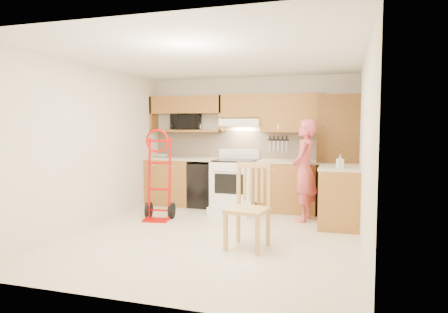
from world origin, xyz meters
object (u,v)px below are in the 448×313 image
at_px(person, 304,170).
at_px(hand_truck, 158,179).
at_px(range, 234,181).
at_px(microwave, 186,122).
at_px(dining_chair, 247,207).

relative_size(person, hand_truck, 1.23).
bearing_deg(range, microwave, 156.39).
bearing_deg(range, person, -12.52).
bearing_deg(person, range, -95.53).
distance_m(microwave, dining_chair, 3.32).
bearing_deg(hand_truck, person, 7.18).
height_order(microwave, hand_truck, microwave).
relative_size(microwave, range, 0.50).
xyz_separation_m(microwave, hand_truck, (0.06, -1.42, -0.96)).
distance_m(microwave, hand_truck, 1.72).
xyz_separation_m(microwave, range, (1.12, -0.49, -1.08)).
distance_m(range, person, 1.34).
distance_m(person, dining_chair, 1.85).
distance_m(range, hand_truck, 1.41).
bearing_deg(range, hand_truck, -138.42).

